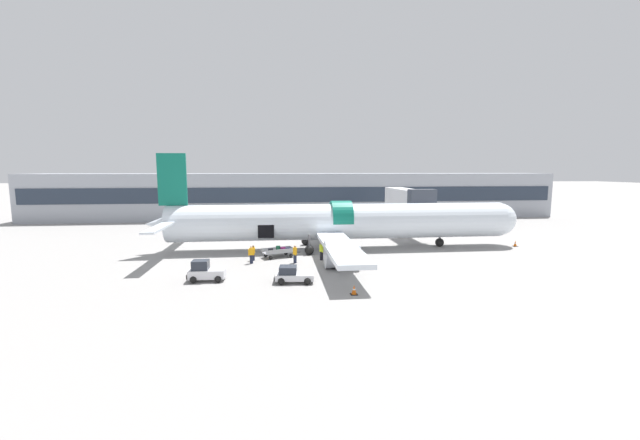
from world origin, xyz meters
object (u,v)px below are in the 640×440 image
object	(u,v)px
baggage_cart_loading	(279,252)
ground_crew_driver	(251,254)
baggage_tug_mid	(293,275)
ground_crew_supervisor	(253,253)
ground_crew_loader_a	(295,254)
ground_crew_loader_b	(321,251)
baggage_tug_lead	(205,272)
airplane	(336,222)

from	to	relation	value
baggage_cart_loading	ground_crew_driver	world-z (taller)	ground_crew_driver
baggage_tug_mid	ground_crew_supervisor	size ratio (longest dim) A/B	2.12
ground_crew_loader_a	ground_crew_loader_b	xyz separation A→B (m)	(2.68, 0.97, 0.03)
ground_crew_loader_b	ground_crew_supervisor	xyz separation A→B (m)	(-6.74, 0.50, -0.14)
ground_crew_loader_b	ground_crew_supervisor	world-z (taller)	ground_crew_loader_b
baggage_cart_loading	ground_crew_loader_b	distance (m)	4.57
baggage_tug_mid	ground_crew_loader_a	xyz separation A→B (m)	(0.48, 6.55, 0.34)
ground_crew_loader_b	ground_crew_driver	world-z (taller)	ground_crew_loader_b
baggage_tug_lead	ground_crew_loader_a	distance (m)	9.22
ground_crew_driver	baggage_tug_mid	bearing A→B (deg)	-61.51
ground_crew_loader_a	ground_crew_supervisor	bearing A→B (deg)	160.04
airplane	ground_crew_supervisor	xyz separation A→B (m)	(-9.05, -4.80, -2.23)
ground_crew_loader_a	ground_crew_loader_b	size ratio (longest dim) A/B	0.97
ground_crew_loader_a	ground_crew_driver	world-z (taller)	ground_crew_loader_a
baggage_cart_loading	airplane	bearing A→B (deg)	28.48
baggage_cart_loading	ground_crew_supervisor	size ratio (longest dim) A/B	2.64
airplane	ground_crew_loader_a	size ratio (longest dim) A/B	24.04
baggage_tug_mid	ground_crew_loader_b	distance (m)	8.17
baggage_tug_lead	ground_crew_driver	bearing A→B (deg)	59.31
airplane	baggage_tug_lead	size ratio (longest dim) A/B	14.11
airplane	ground_crew_driver	world-z (taller)	airplane
ground_crew_driver	ground_crew_supervisor	distance (m)	1.22
airplane	ground_crew_loader_b	world-z (taller)	airplane
airplane	ground_crew_loader_a	world-z (taller)	airplane
baggage_tug_lead	ground_crew_driver	world-z (taller)	ground_crew_driver
airplane	baggage_cart_loading	world-z (taller)	airplane
baggage_cart_loading	ground_crew_supervisor	bearing A→B (deg)	-153.42
baggage_cart_loading	ground_crew_loader_b	xyz separation A→B (m)	(4.19, -1.78, 0.40)
baggage_tug_mid	ground_crew_driver	bearing A→B (deg)	118.49
airplane	ground_crew_loader_b	size ratio (longest dim) A/B	23.36
ground_crew_driver	baggage_tug_lead	bearing A→B (deg)	-120.69
ground_crew_supervisor	ground_crew_loader_b	bearing A→B (deg)	-4.28
baggage_cart_loading	ground_crew_loader_a	bearing A→B (deg)	-61.27
baggage_cart_loading	ground_crew_loader_b	world-z (taller)	ground_crew_loader_b
baggage_tug_lead	baggage_tug_mid	world-z (taller)	baggage_tug_lead
baggage_tug_lead	baggage_cart_loading	distance (m)	10.08
baggage_cart_loading	ground_crew_loader_a	distance (m)	3.16
baggage_tug_mid	ground_crew_loader_b	world-z (taller)	ground_crew_loader_b
baggage_tug_lead	baggage_tug_mid	size ratio (longest dim) A/B	0.91
ground_crew_loader_a	ground_crew_driver	distance (m)	4.19
ground_crew_driver	ground_crew_supervisor	world-z (taller)	ground_crew_driver
ground_crew_loader_a	baggage_tug_lead	bearing A→B (deg)	-144.56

